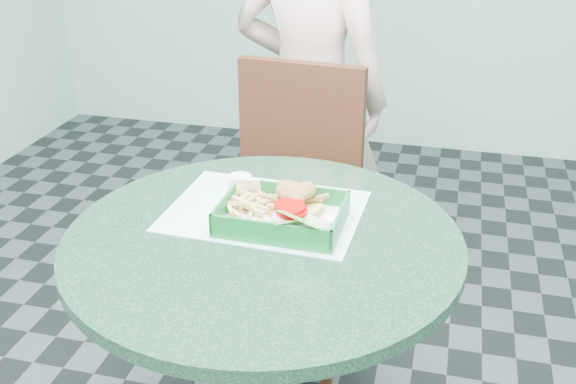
% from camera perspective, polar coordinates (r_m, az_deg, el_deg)
% --- Properties ---
extents(cafe_table, '(0.86, 0.86, 0.75)m').
position_cam_1_polar(cafe_table, '(1.56, -2.02, -9.72)').
color(cafe_table, black).
rests_on(cafe_table, floor).
extents(dining_chair, '(0.42, 0.42, 0.93)m').
position_cam_1_polar(dining_chair, '(2.19, 0.43, 0.15)').
color(dining_chair, '#432616').
rests_on(dining_chair, floor).
extents(diner_person, '(0.62, 0.47, 1.55)m').
position_cam_1_polar(diner_person, '(2.34, 1.84, 8.34)').
color(diner_person, '#CEA699').
rests_on(diner_person, floor).
extents(placemat, '(0.45, 0.34, 0.00)m').
position_cam_1_polar(placemat, '(1.56, -1.96, -2.26)').
color(placemat, '#ABE5E3').
rests_on(placemat, cafe_table).
extents(food_basket, '(0.27, 0.20, 0.05)m').
position_cam_1_polar(food_basket, '(1.49, -0.50, -2.94)').
color(food_basket, '#10652A').
rests_on(food_basket, placemat).
extents(crab_sandwich, '(0.13, 0.13, 0.07)m').
position_cam_1_polar(crab_sandwich, '(1.51, 0.54, -1.10)').
color(crab_sandwich, gold).
rests_on(crab_sandwich, food_basket).
extents(fries_pile, '(0.13, 0.14, 0.04)m').
position_cam_1_polar(fries_pile, '(1.54, -3.47, -1.20)').
color(fries_pile, tan).
rests_on(fries_pile, food_basket).
extents(sauce_ramekin, '(0.06, 0.06, 0.03)m').
position_cam_1_polar(sauce_ramekin, '(1.59, -4.17, 0.20)').
color(sauce_ramekin, white).
rests_on(sauce_ramekin, food_basket).
extents(garnish_cup, '(0.12, 0.12, 0.05)m').
position_cam_1_polar(garnish_cup, '(1.45, 0.49, -2.85)').
color(garnish_cup, silver).
rests_on(garnish_cup, food_basket).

